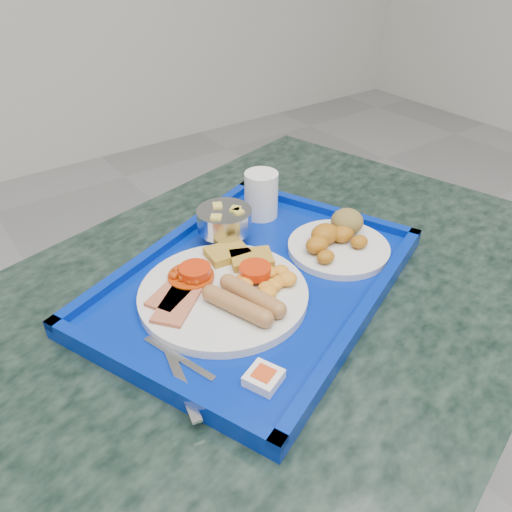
{
  "coord_description": "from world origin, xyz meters",
  "views": [
    {
      "loc": [
        -0.21,
        0.24,
        1.18
      ],
      "look_at": [
        0.15,
        0.75,
        0.76
      ],
      "focal_mm": 35.0,
      "sensor_mm": 36.0,
      "label": 1
    }
  ],
  "objects_px": {
    "bread_plate": "(338,240)",
    "juice_cup": "(261,193)",
    "table": "(262,375)",
    "tray": "(256,280)",
    "fruit_bowl": "(225,221)",
    "main_plate": "(227,289)"
  },
  "relations": [
    {
      "from": "juice_cup",
      "to": "fruit_bowl",
      "type": "bearing_deg",
      "value": -160.3
    },
    {
      "from": "bread_plate",
      "to": "tray",
      "type": "bearing_deg",
      "value": 174.22
    },
    {
      "from": "bread_plate",
      "to": "fruit_bowl",
      "type": "height_order",
      "value": "fruit_bowl"
    },
    {
      "from": "table",
      "to": "fruit_bowl",
      "type": "xyz_separation_m",
      "value": [
        0.02,
        0.14,
        0.24
      ]
    },
    {
      "from": "table",
      "to": "main_plate",
      "type": "relative_size",
      "value": 5.1
    },
    {
      "from": "fruit_bowl",
      "to": "main_plate",
      "type": "bearing_deg",
      "value": -122.11
    },
    {
      "from": "tray",
      "to": "fruit_bowl",
      "type": "distance_m",
      "value": 0.12
    },
    {
      "from": "table",
      "to": "fruit_bowl",
      "type": "relative_size",
      "value": 13.68
    },
    {
      "from": "table",
      "to": "fruit_bowl",
      "type": "height_order",
      "value": "fruit_bowl"
    },
    {
      "from": "table",
      "to": "bread_plate",
      "type": "distance_m",
      "value": 0.27
    },
    {
      "from": "main_plate",
      "to": "bread_plate",
      "type": "xyz_separation_m",
      "value": [
        0.22,
        -0.0,
        0.0
      ]
    },
    {
      "from": "bread_plate",
      "to": "juice_cup",
      "type": "height_order",
      "value": "juice_cup"
    },
    {
      "from": "tray",
      "to": "main_plate",
      "type": "height_order",
      "value": "main_plate"
    },
    {
      "from": "tray",
      "to": "fruit_bowl",
      "type": "xyz_separation_m",
      "value": [
        0.02,
        0.11,
        0.05
      ]
    },
    {
      "from": "fruit_bowl",
      "to": "juice_cup",
      "type": "bearing_deg",
      "value": 19.7
    },
    {
      "from": "fruit_bowl",
      "to": "juice_cup",
      "type": "relative_size",
      "value": 1.08
    },
    {
      "from": "main_plate",
      "to": "fruit_bowl",
      "type": "height_order",
      "value": "fruit_bowl"
    },
    {
      "from": "tray",
      "to": "main_plate",
      "type": "xyz_separation_m",
      "value": [
        -0.06,
        -0.01,
        0.02
      ]
    },
    {
      "from": "tray",
      "to": "bread_plate",
      "type": "relative_size",
      "value": 3.58
    },
    {
      "from": "table",
      "to": "juice_cup",
      "type": "distance_m",
      "value": 0.33
    },
    {
      "from": "main_plate",
      "to": "juice_cup",
      "type": "distance_m",
      "value": 0.25
    },
    {
      "from": "table",
      "to": "main_plate",
      "type": "distance_m",
      "value": 0.22
    }
  ]
}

